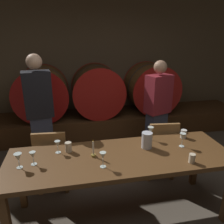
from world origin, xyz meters
TOP-DOWN VIEW (x-y plane):
  - ground_plane at (0.00, 0.00)m, footprint 8.78×8.78m
  - back_wall at (0.00, 2.97)m, footprint 6.75×0.24m
  - barrel_shelf at (0.00, 2.42)m, footprint 6.08×0.90m
  - wine_barrel_left at (-1.09, 2.42)m, footprint 1.00×0.79m
  - wine_barrel_center at (-0.02, 2.42)m, footprint 1.00×0.79m
  - wine_barrel_right at (1.11, 2.42)m, footprint 1.00×0.79m
  - dining_table at (-0.08, 0.14)m, footprint 2.41×0.79m
  - chair_left at (-0.85, 0.74)m, footprint 0.43×0.43m
  - chair_right at (0.64, 0.73)m, footprint 0.44×0.44m
  - guest_left at (-1.01, 1.28)m, footprint 0.41×0.30m
  - guest_right at (0.79, 1.27)m, footprint 0.44×0.35m
  - candle_center at (-0.37, 0.18)m, footprint 0.05×0.05m
  - pitcher at (0.25, 0.25)m, footprint 0.12×0.12m
  - wine_glass_far_left at (-1.10, 0.11)m, footprint 0.08×0.08m
  - wine_glass_left at (-0.97, 0.14)m, footprint 0.06×0.06m
  - wine_glass_center_left at (-0.74, 0.33)m, footprint 0.06×0.06m
  - wine_glass_center_right at (-0.30, -0.03)m, footprint 0.06×0.06m
  - wine_glass_right at (0.36, 0.44)m, footprint 0.07×0.07m
  - wine_glass_far_right at (0.65, 0.20)m, footprint 0.07×0.07m
  - cup_left at (-0.63, 0.34)m, footprint 0.07×0.07m
  - cup_center at (0.59, -0.13)m, footprint 0.06×0.06m
  - cup_right at (0.78, 0.41)m, footprint 0.07×0.07m

SIDE VIEW (x-z plane):
  - ground_plane at x=0.00m, z-range 0.00..0.00m
  - barrel_shelf at x=0.00m, z-range 0.00..0.42m
  - chair_left at x=-0.85m, z-range 0.05..0.93m
  - chair_right at x=0.64m, z-range 0.05..0.93m
  - dining_table at x=-0.08m, z-range 0.31..1.08m
  - cup_center at x=0.59m, z-range 0.77..0.87m
  - cup_right at x=0.78m, z-range 0.77..0.88m
  - candle_center at x=-0.37m, z-range 0.73..0.93m
  - cup_left at x=-0.63m, z-range 0.77..0.88m
  - guest_right at x=0.79m, z-range 0.02..1.64m
  - pitcher at x=0.25m, z-range 0.77..0.96m
  - wine_glass_left at x=-0.97m, z-range 0.80..0.94m
  - wine_glass_center_left at x=-0.74m, z-range 0.80..0.94m
  - wine_glass_far_left at x=-1.10m, z-range 0.81..0.96m
  - wine_glass_far_right at x=0.65m, z-range 0.81..0.97m
  - wine_glass_right at x=0.36m, z-range 0.81..0.97m
  - wine_glass_center_right at x=-0.30m, z-range 0.81..0.97m
  - guest_left at x=-1.01m, z-range 0.03..1.78m
  - wine_barrel_left at x=-1.09m, z-range 0.41..1.42m
  - wine_barrel_center at x=-0.02m, z-range 0.41..1.42m
  - wine_barrel_right at x=1.11m, z-range 0.41..1.42m
  - back_wall at x=0.00m, z-range 0.00..2.88m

